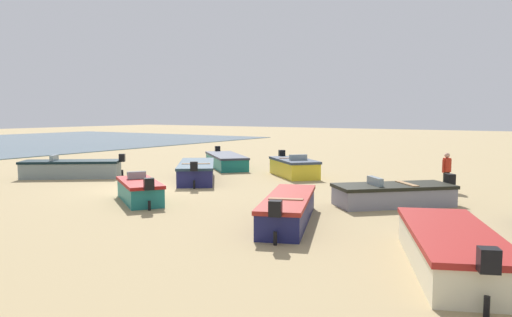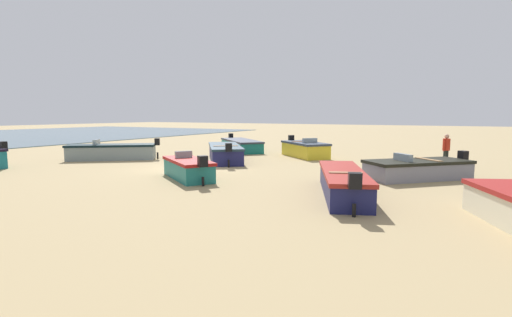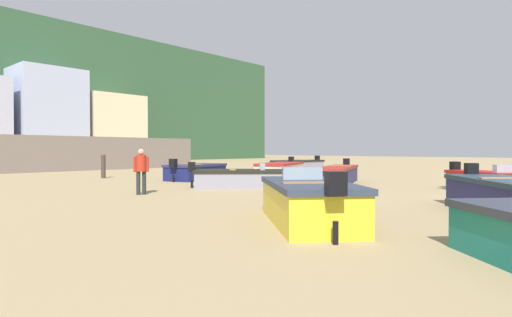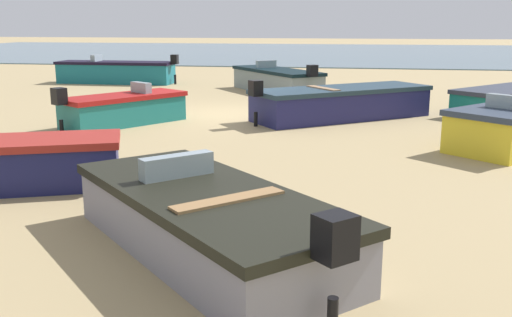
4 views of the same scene
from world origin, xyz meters
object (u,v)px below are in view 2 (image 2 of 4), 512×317
at_px(boat_grey_4, 112,152).
at_px(boat_teal_5, 241,145).
at_px(boat_yellow_3, 305,149).
at_px(boat_navy_10, 343,183).
at_px(beach_walker_foreground, 446,148).
at_px(boat_grey_8, 418,169).
at_px(boat_teal_6, 188,169).
at_px(boat_navy_9, 225,153).

height_order(boat_grey_4, boat_teal_5, boat_grey_4).
relative_size(boat_yellow_3, boat_teal_5, 0.76).
xyz_separation_m(boat_yellow_3, boat_grey_4, (6.60, -9.18, -0.02)).
bearing_deg(boat_grey_4, boat_navy_10, -139.43).
xyz_separation_m(boat_grey_4, beach_walker_foreground, (-5.82, 16.88, 0.50)).
distance_m(boat_grey_8, beach_walker_foreground, 4.51).
relative_size(boat_grey_4, boat_navy_10, 0.93).
bearing_deg(boat_yellow_3, boat_teal_5, -62.92).
distance_m(boat_grey_8, boat_navy_10, 4.83).
distance_m(boat_teal_6, beach_walker_foreground, 12.58).
bearing_deg(boat_navy_9, boat_yellow_3, 13.27).
height_order(boat_yellow_3, boat_teal_5, boat_yellow_3).
xyz_separation_m(boat_grey_8, boat_navy_9, (-1.23, -10.07, 0.05)).
bearing_deg(boat_grey_4, boat_teal_5, -62.69).
bearing_deg(beach_walker_foreground, boat_teal_6, 160.93).
relative_size(boat_grey_4, boat_teal_5, 0.94).
bearing_deg(boat_navy_9, beach_walker_foreground, -21.28).
xyz_separation_m(boat_yellow_3, beach_walker_foreground, (0.78, 7.70, 0.49)).
relative_size(boat_teal_5, boat_navy_10, 0.99).
bearing_deg(beach_walker_foreground, boat_teal_5, 107.13).
relative_size(boat_yellow_3, boat_grey_8, 0.92).
relative_size(boat_navy_9, beach_walker_foreground, 3.14).
distance_m(boat_navy_10, beach_walker_foreground, 9.28).
distance_m(boat_yellow_3, boat_navy_10, 10.90).
bearing_deg(beach_walker_foreground, boat_yellow_3, 110.84).
bearing_deg(boat_grey_8, boat_navy_10, 113.83).
xyz_separation_m(boat_grey_4, boat_teal_5, (-8.01, 3.80, -0.05)).
distance_m(boat_yellow_3, boat_grey_8, 8.57).
bearing_deg(boat_teal_5, boat_yellow_3, 117.71).
xyz_separation_m(boat_grey_8, boat_navy_10, (4.49, -1.79, 0.02)).
height_order(boat_yellow_3, boat_grey_8, boat_yellow_3).
bearing_deg(boat_teal_6, boat_navy_10, -57.02).
distance_m(boat_teal_5, boat_teal_6, 11.70).
relative_size(boat_teal_6, boat_grey_8, 0.84).
height_order(boat_grey_8, boat_navy_10, boat_navy_10).
bearing_deg(boat_teal_6, boat_teal_5, 54.33).
xyz_separation_m(boat_teal_6, boat_navy_9, (-5.62, -1.94, 0.03)).
height_order(boat_teal_6, boat_navy_9, boat_navy_9).
relative_size(boat_yellow_3, boat_grey_4, 0.81).
bearing_deg(boat_navy_10, boat_grey_4, 146.02).
bearing_deg(boat_grey_8, boat_yellow_3, 8.48).
distance_m(boat_yellow_3, beach_walker_foreground, 7.75).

